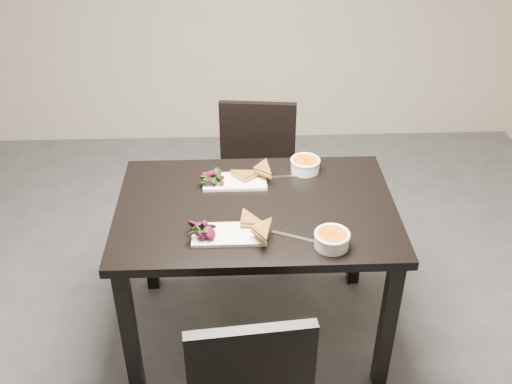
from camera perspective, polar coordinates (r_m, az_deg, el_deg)
table at (r=2.61m, az=-0.00°, el=-3.09°), size 1.20×0.80×0.75m
chair_near at (r=2.22m, az=-0.82°, el=-17.42°), size 0.46×0.46×0.85m
chair_far at (r=3.29m, az=0.03°, el=1.94°), size 0.46×0.46×0.85m
plate_near at (r=2.38m, az=-2.58°, el=-4.08°), size 0.29×0.15×0.01m
sandwich_near at (r=2.37m, az=-1.03°, el=-3.23°), size 0.16×0.13×0.05m
salad_near at (r=2.37m, az=-5.03°, el=-3.60°), size 0.09×0.08×0.04m
soup_bowl_near at (r=2.33m, az=7.28°, el=-4.45°), size 0.14×0.14×0.06m
cutlery_near at (r=2.38m, az=3.61°, el=-4.27°), size 0.17×0.09×0.00m
plate_far at (r=2.70m, az=-2.03°, el=1.00°), size 0.29×0.14×0.01m
sandwich_far at (r=2.67m, az=-0.65°, el=1.41°), size 0.18×0.18×0.05m
salad_far at (r=2.69m, az=-4.18°, el=1.44°), size 0.09×0.08×0.04m
soup_bowl_far at (r=2.78m, az=4.73°, el=2.67°), size 0.14×0.14×0.06m
cutlery_far at (r=2.75m, az=3.05°, el=1.52°), size 0.18×0.03×0.00m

